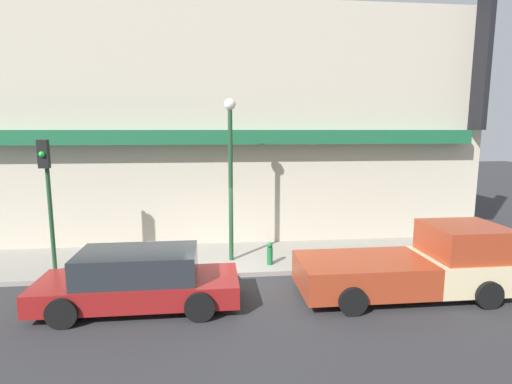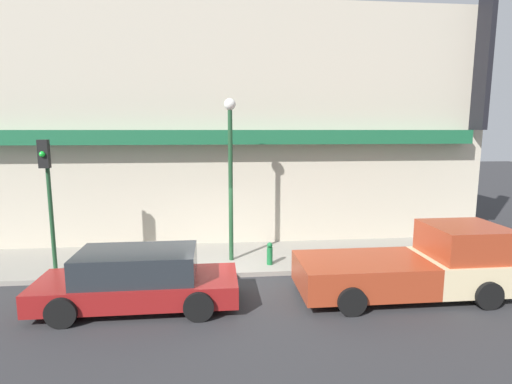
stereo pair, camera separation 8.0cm
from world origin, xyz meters
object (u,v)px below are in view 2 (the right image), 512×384
object	(u,v)px
pickup_truck	(417,265)
fire_hydrant	(270,254)
street_lamp	(230,160)
parked_car	(138,279)
traffic_light	(47,183)

from	to	relation	value
pickup_truck	fire_hydrant	distance (m)	4.29
street_lamp	parked_car	bearing A→B (deg)	-129.22
fire_hydrant	parked_car	bearing A→B (deg)	-146.51
pickup_truck	traffic_light	size ratio (longest dim) A/B	1.41
parked_car	traffic_light	bearing A→B (deg)	141.96
street_lamp	traffic_light	distance (m)	5.33
pickup_truck	fire_hydrant	xyz separation A→B (m)	(-3.57, 2.36, -0.31)
fire_hydrant	street_lamp	xyz separation A→B (m)	(-1.17, 0.57, 2.88)
fire_hydrant	street_lamp	distance (m)	3.16
parked_car	fire_hydrant	bearing A→B (deg)	35.15
pickup_truck	street_lamp	size ratio (longest dim) A/B	1.07
pickup_truck	parked_car	size ratio (longest dim) A/B	1.14
pickup_truck	parked_car	xyz separation A→B (m)	(-7.13, 0.00, -0.10)
parked_car	pickup_truck	bearing A→B (deg)	1.66
parked_car	fire_hydrant	world-z (taller)	parked_car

